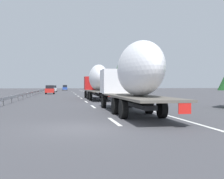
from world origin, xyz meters
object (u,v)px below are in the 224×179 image
(truck_lead, at_px, (97,80))
(car_black_suv, at_px, (53,88))
(truck_trailing, at_px, (133,75))
(car_red_compact, at_px, (50,90))
(car_silver_hatch, at_px, (54,89))
(car_blue_sedan, at_px, (65,88))
(road_sign, at_px, (102,84))

(truck_lead, xyz_separation_m, car_black_suv, (57.42, 7.44, -1.58))
(truck_trailing, height_order, car_black_suv, truck_trailing)
(truck_lead, height_order, truck_trailing, truck_lead)
(car_red_compact, height_order, car_black_suv, car_red_compact)
(truck_trailing, relative_size, car_black_suv, 3.30)
(truck_lead, height_order, car_silver_hatch, truck_lead)
(car_silver_hatch, bearing_deg, truck_trailing, -173.66)
(truck_lead, bearing_deg, car_black_suv, 7.39)
(car_blue_sedan, height_order, road_sign, road_sign)
(car_blue_sedan, bearing_deg, road_sign, -172.11)
(road_sign, bearing_deg, car_silver_hatch, 20.80)
(car_silver_hatch, distance_m, road_sign, 28.44)
(car_blue_sedan, xyz_separation_m, road_sign, (-49.21, -6.82, 1.18))
(car_blue_sedan, bearing_deg, truck_trailing, -177.51)
(truck_trailing, height_order, car_silver_hatch, truck_trailing)
(car_black_suv, bearing_deg, car_silver_hatch, -178.03)
(car_red_compact, xyz_separation_m, car_silver_hatch, (19.57, -0.10, -0.01))
(car_blue_sedan, relative_size, car_black_suv, 0.97)
(truck_lead, height_order, car_red_compact, truck_lead)
(truck_lead, relative_size, car_black_suv, 3.31)
(car_red_compact, bearing_deg, truck_lead, -163.95)
(truck_trailing, height_order, road_sign, truck_trailing)
(car_blue_sedan, height_order, car_silver_hatch, car_blue_sedan)
(car_black_suv, distance_m, road_sign, 41.16)
(road_sign, bearing_deg, car_blue_sedan, 7.89)
(car_red_compact, height_order, road_sign, road_sign)
(road_sign, bearing_deg, car_black_suv, 14.85)
(truck_trailing, bearing_deg, car_blue_sedan, 2.49)
(truck_lead, xyz_separation_m, car_red_compact, (24.65, 7.09, -1.57))
(truck_lead, bearing_deg, truck_trailing, -180.00)
(car_silver_hatch, bearing_deg, car_black_suv, 1.97)
(car_red_compact, relative_size, car_blue_sedan, 1.01)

